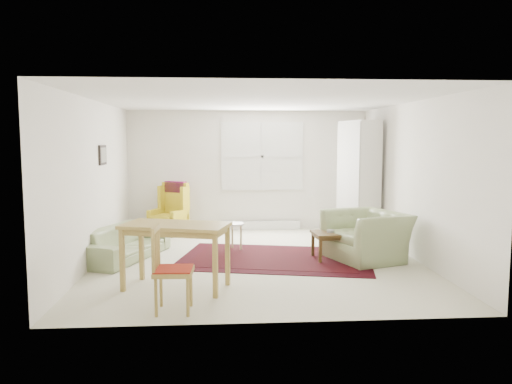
{
  "coord_description": "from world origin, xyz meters",
  "views": [
    {
      "loc": [
        -0.56,
        -7.75,
        1.9
      ],
      "look_at": [
        0.0,
        0.3,
        1.05
      ],
      "focal_mm": 35.0,
      "sensor_mm": 36.0,
      "label": 1
    }
  ],
  "objects": [
    {
      "name": "cabinet",
      "position": [
        2.1,
        1.72,
        1.13
      ],
      "size": [
        0.68,
        0.99,
        2.26
      ],
      "primitive_type": null,
      "rotation": [
        0.0,
        0.0,
        0.24
      ],
      "color": "white",
      "rests_on": "ground"
    },
    {
      "name": "room",
      "position": [
        0.02,
        0.21,
        1.26
      ],
      "size": [
        5.04,
        5.54,
        2.51
      ],
      "color": "beige",
      "rests_on": "ground"
    },
    {
      "name": "rug",
      "position": [
        0.29,
        0.04,
        0.01
      ],
      "size": [
        3.34,
        2.52,
        0.03
      ],
      "primitive_type": null,
      "rotation": [
        0.0,
        0.0,
        -0.22
      ],
      "color": "black",
      "rests_on": "ground"
    },
    {
      "name": "sofa",
      "position": [
        -2.1,
        0.21,
        0.36
      ],
      "size": [
        1.29,
        1.93,
        0.72
      ],
      "primitive_type": "imported",
      "rotation": [
        0.0,
        0.0,
        1.21
      ],
      "color": "gray",
      "rests_on": "ground"
    },
    {
      "name": "wingback_chair",
      "position": [
        -1.62,
        2.19,
        0.53
      ],
      "size": [
        0.84,
        0.86,
        1.06
      ],
      "primitive_type": null,
      "rotation": [
        0.0,
        0.0,
        -0.49
      ],
      "color": "gold",
      "rests_on": "ground"
    },
    {
      "name": "stool",
      "position": [
        -0.35,
        0.71,
        0.24
      ],
      "size": [
        0.45,
        0.45,
        0.48
      ],
      "primitive_type": null,
      "rotation": [
        0.0,
        0.0,
        -0.33
      ],
      "color": "white",
      "rests_on": "ground"
    },
    {
      "name": "coffee_table",
      "position": [
        1.16,
        -0.06,
        0.22
      ],
      "size": [
        0.58,
        0.58,
        0.44
      ],
      "primitive_type": null,
      "rotation": [
        0.0,
        0.0,
        0.07
      ],
      "color": "#453015",
      "rests_on": "ground"
    },
    {
      "name": "desk_chair",
      "position": [
        -1.09,
        -2.33,
        0.48
      ],
      "size": [
        0.44,
        0.44,
        0.96
      ],
      "primitive_type": null,
      "rotation": [
        0.0,
        0.0,
        1.53
      ],
      "color": "#AB9145",
      "rests_on": "ground"
    },
    {
      "name": "desk",
      "position": [
        -1.15,
        -1.45,
        0.42
      ],
      "size": [
        1.45,
        1.01,
        0.84
      ],
      "primitive_type": null,
      "rotation": [
        0.0,
        0.0,
        -0.28
      ],
      "color": "#AB9145",
      "rests_on": "ground"
    },
    {
      "name": "armchair",
      "position": [
        1.72,
        -0.11,
        0.46
      ],
      "size": [
        1.38,
        1.46,
        0.92
      ],
      "primitive_type": "imported",
      "rotation": [
        0.0,
        0.0,
        -1.21
      ],
      "color": "gray",
      "rests_on": "ground"
    }
  ]
}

